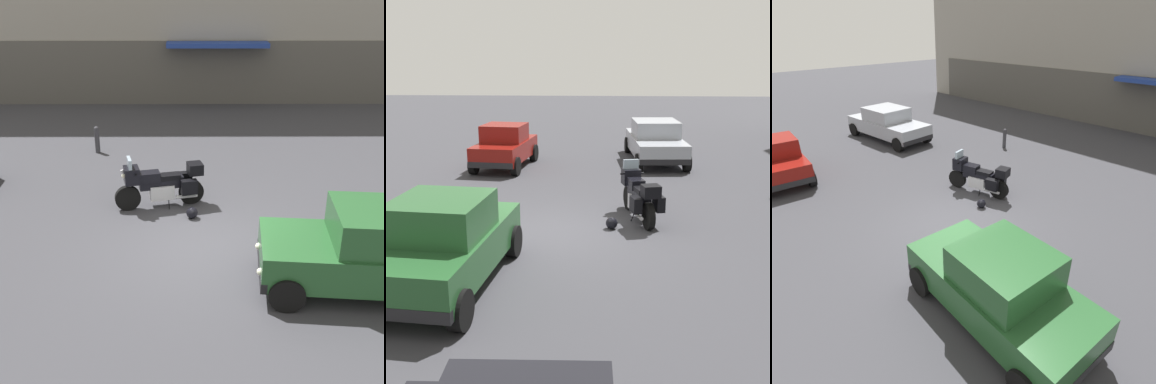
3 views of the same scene
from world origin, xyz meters
TOP-DOWN VIEW (x-y plane):
  - ground_plane at (0.00, 0.00)m, footprint 80.00×80.00m
  - motorcycle at (-1.15, 2.05)m, footprint 2.23×1.03m
  - helmet at (-0.39, 1.38)m, footprint 0.28×0.28m
  - car_sedan_far at (-8.34, 3.11)m, footprint 4.66×2.18m
  - car_compact_side at (-6.96, -2.39)m, footprint 3.59×2.03m
  - car_wagon_end at (2.79, -1.55)m, footprint 3.98×2.11m

SIDE VIEW (x-z plane):
  - ground_plane at x=0.00m, z-range 0.00..0.00m
  - helmet at x=-0.39m, z-range 0.00..0.28m
  - motorcycle at x=-1.15m, z-range -0.06..1.30m
  - car_compact_side at x=-6.96m, z-range -0.01..1.55m
  - car_sedan_far at x=-8.34m, z-range 0.00..1.56m
  - car_wagon_end at x=2.79m, z-range -0.01..1.63m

